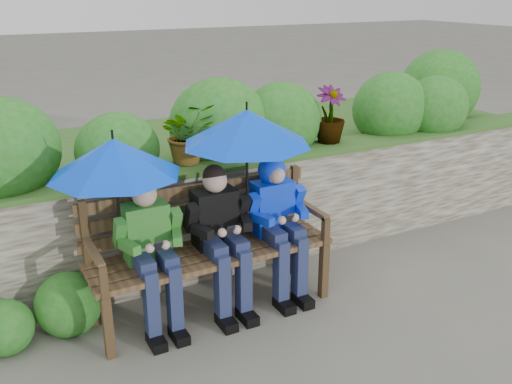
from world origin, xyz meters
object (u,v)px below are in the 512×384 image
boy_left (151,247)px  boy_middle (221,231)px  umbrella_left (114,157)px  boy_right (277,214)px  park_bench (207,240)px  umbrella_right (247,127)px

boy_left → boy_middle: size_ratio=0.98×
umbrella_left → boy_right: bearing=-2.2°
boy_right → umbrella_left: bearing=177.8°
boy_left → boy_right: (1.08, 0.01, 0.05)m
park_bench → umbrella_left: (-0.69, -0.03, 0.79)m
park_bench → umbrella_left: umbrella_left is taller
boy_middle → umbrella_left: (-0.76, 0.06, 0.69)m
umbrella_left → boy_left: bearing=-16.8°
boy_middle → boy_right: boy_middle is taller
park_bench → boy_right: bearing=-7.8°
boy_left → umbrella_left: umbrella_left is taller
boy_right → umbrella_left: size_ratio=1.27×
boy_right → umbrella_left: 1.44m
boy_middle → umbrella_right: 0.84m
boy_left → park_bench: bearing=10.9°
boy_left → boy_middle: bearing=-0.2°
boy_right → umbrella_right: (-0.27, 0.01, 0.76)m
boy_middle → umbrella_right: (0.25, 0.02, 0.80)m
umbrella_right → boy_left: bearing=-178.5°
park_bench → umbrella_right: umbrella_right is taller
park_bench → boy_left: boy_left is taller
umbrella_left → park_bench: bearing=2.8°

